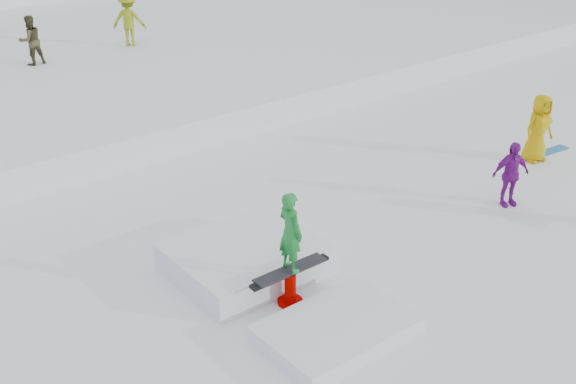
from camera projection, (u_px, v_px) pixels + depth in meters
ground at (337, 296)px, 12.59m from camera, size 120.00×120.00×0.00m
snow_midrise at (11, 67)px, 23.64m from camera, size 50.00×18.00×0.80m
walker_olive at (31, 40)px, 22.18m from camera, size 0.79×0.64×1.52m
walker_ygreen at (129, 20)px, 24.18m from camera, size 1.26×1.23×1.74m
spectator_purple at (510, 174)px, 15.40m from camera, size 0.92×0.65×1.46m
spectator_yellow at (539, 128)px, 17.49m from camera, size 0.90×0.66×1.69m
loose_board_teal at (547, 152)px, 18.26m from camera, size 1.42×0.41×0.03m
jib_rail_feature at (270, 274)px, 12.67m from camera, size 2.60×4.40×2.11m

